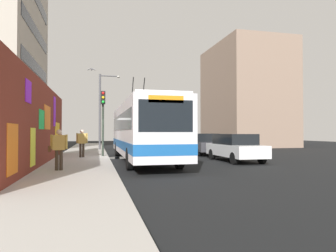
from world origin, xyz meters
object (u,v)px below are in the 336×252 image
at_px(street_lamp, 102,106).
at_px(pedestrian_near_wall, 59,146).
at_px(pedestrian_midblock, 82,141).
at_px(parked_car_dark_gray, 202,143).
at_px(city_bus, 142,129).
at_px(parked_car_white, 235,147).
at_px(parked_car_champagne, 182,141).
at_px(traffic_light, 103,112).
at_px(parked_car_silver, 168,140).

bearing_deg(street_lamp, pedestrian_near_wall, 172.15).
bearing_deg(pedestrian_midblock, street_lamp, -9.48).
xyz_separation_m(parked_car_dark_gray, pedestrian_near_wall, (-8.61, 9.25, 0.27)).
xyz_separation_m(city_bus, pedestrian_near_wall, (-4.46, 4.05, -0.73)).
bearing_deg(pedestrian_near_wall, street_lamp, -7.85).
relative_size(parked_car_white, pedestrian_near_wall, 2.79).
bearing_deg(city_bus, pedestrian_midblock, 61.39).
height_order(parked_car_white, pedestrian_near_wall, pedestrian_near_wall).
xyz_separation_m(city_bus, parked_car_dark_gray, (4.15, -5.20, -1.00)).
bearing_deg(parked_car_white, city_bus, 75.58).
bearing_deg(parked_car_champagne, pedestrian_midblock, 131.87).
relative_size(parked_car_white, pedestrian_midblock, 2.72).
relative_size(pedestrian_near_wall, traffic_light, 0.39).
bearing_deg(city_bus, pedestrian_near_wall, 137.77).
height_order(city_bus, pedestrian_near_wall, city_bus).
height_order(parked_car_dark_gray, parked_car_silver, same).
relative_size(parked_car_champagne, street_lamp, 0.71).
xyz_separation_m(parked_car_white, traffic_light, (3.76, 7.35, 2.13)).
bearing_deg(traffic_light, parked_car_champagne, -45.76).
relative_size(parked_car_champagne, pedestrian_near_wall, 2.90).
bearing_deg(traffic_light, pedestrian_midblock, 114.00).
distance_m(pedestrian_near_wall, street_lamp, 14.95).
xyz_separation_m(city_bus, parked_car_white, (-1.34, -5.20, -1.01)).
relative_size(city_bus, pedestrian_near_wall, 7.55).
relative_size(parked_car_dark_gray, traffic_light, 1.11).
height_order(pedestrian_midblock, pedestrian_near_wall, pedestrian_midblock).
relative_size(parked_car_dark_gray, pedestrian_midblock, 2.76).
bearing_deg(parked_car_white, parked_car_silver, 0.00).
bearing_deg(pedestrian_near_wall, city_bus, -42.23).
bearing_deg(parked_car_dark_gray, parked_car_silver, 0.00).
distance_m(parked_car_dark_gray, parked_car_champagne, 5.43).
distance_m(pedestrian_midblock, street_lamp, 8.80).
bearing_deg(traffic_light, parked_car_dark_gray, -76.76).
xyz_separation_m(parked_car_dark_gray, traffic_light, (-1.73, 7.35, 2.13)).
height_order(parked_car_silver, pedestrian_midblock, pedestrian_midblock).
height_order(parked_car_white, parked_car_dark_gray, same).
distance_m(traffic_light, street_lamp, 7.71).
distance_m(parked_car_white, pedestrian_near_wall, 9.77).
bearing_deg(parked_car_silver, street_lamp, 124.51).
xyz_separation_m(parked_car_silver, pedestrian_near_wall, (-19.51, 9.25, 0.28)).
bearing_deg(traffic_light, parked_car_white, -117.11).
height_order(parked_car_silver, street_lamp, street_lamp).
height_order(pedestrian_midblock, street_lamp, street_lamp).
height_order(parked_car_dark_gray, pedestrian_near_wall, pedestrian_near_wall).
distance_m(parked_car_dark_gray, traffic_light, 7.85).
xyz_separation_m(parked_car_dark_gray, parked_car_champagne, (5.43, -0.00, 0.00)).
bearing_deg(pedestrian_midblock, parked_car_dark_gray, -75.10).
xyz_separation_m(city_bus, pedestrian_midblock, (1.86, 3.41, -0.70)).
relative_size(parked_car_champagne, pedestrian_midblock, 2.83).
distance_m(city_bus, parked_car_dark_gray, 6.73).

